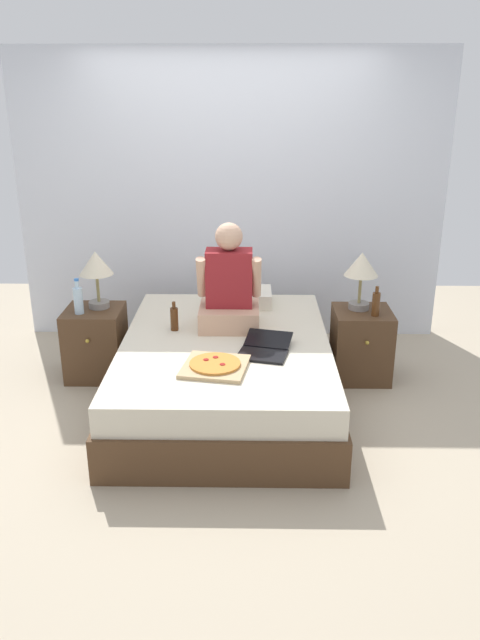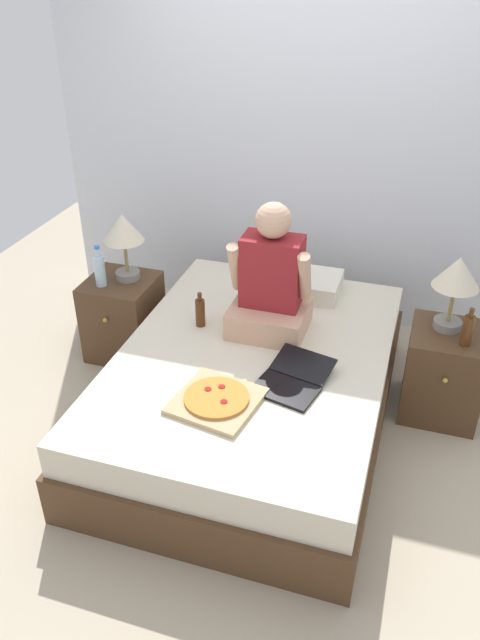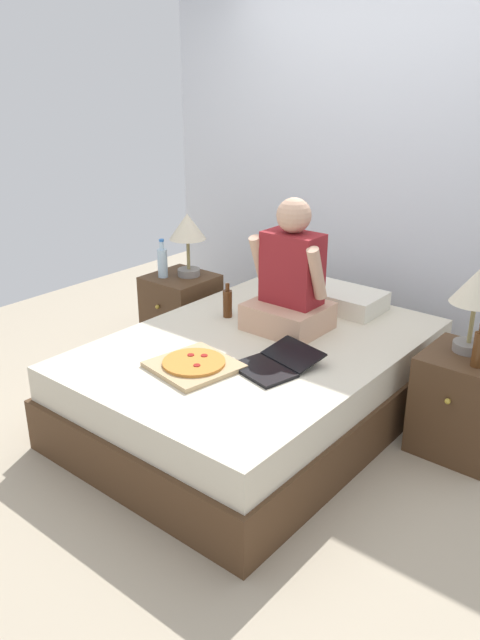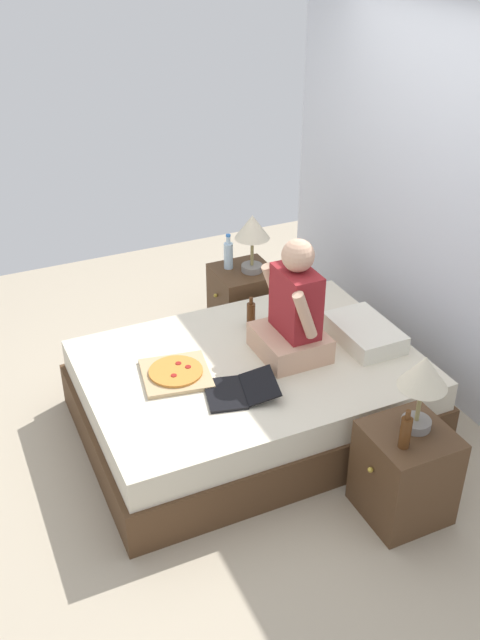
% 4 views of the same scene
% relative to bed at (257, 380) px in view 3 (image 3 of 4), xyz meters
% --- Properties ---
extents(ground_plane, '(5.74, 5.74, 0.00)m').
position_rel_bed_xyz_m(ground_plane, '(0.00, 0.00, -0.24)').
color(ground_plane, tan).
extents(wall_back, '(3.74, 0.12, 2.50)m').
position_rel_bed_xyz_m(wall_back, '(0.00, 1.42, 1.01)').
color(wall_back, silver).
rests_on(wall_back, ground).
extents(bed, '(1.51, 2.11, 0.49)m').
position_rel_bed_xyz_m(bed, '(0.00, 0.00, 0.00)').
color(bed, '#4C331E').
rests_on(bed, ground).
extents(nightstand_left, '(0.44, 0.47, 0.56)m').
position_rel_bed_xyz_m(nightstand_left, '(-1.05, 0.44, 0.04)').
color(nightstand_left, '#4C331E').
rests_on(nightstand_left, ground).
extents(lamp_on_left_nightstand, '(0.26, 0.26, 0.45)m').
position_rel_bed_xyz_m(lamp_on_left_nightstand, '(-1.01, 0.49, 0.64)').
color(lamp_on_left_nightstand, gray).
rests_on(lamp_on_left_nightstand, nightstand_left).
extents(water_bottle, '(0.07, 0.07, 0.28)m').
position_rel_bed_xyz_m(water_bottle, '(-1.13, 0.35, 0.43)').
color(water_bottle, silver).
rests_on(water_bottle, nightstand_left).
extents(nightstand_right, '(0.44, 0.47, 0.56)m').
position_rel_bed_xyz_m(nightstand_right, '(1.05, 0.44, 0.04)').
color(nightstand_right, '#4C331E').
rests_on(nightstand_right, ground).
extents(lamp_on_right_nightstand, '(0.26, 0.26, 0.45)m').
position_rel_bed_xyz_m(lamp_on_right_nightstand, '(1.02, 0.49, 0.64)').
color(lamp_on_right_nightstand, gray).
rests_on(lamp_on_right_nightstand, nightstand_right).
extents(beer_bottle, '(0.06, 0.06, 0.23)m').
position_rel_bed_xyz_m(beer_bottle, '(1.12, 0.34, 0.41)').
color(beer_bottle, '#512D14').
rests_on(beer_bottle, nightstand_right).
extents(pillow, '(0.52, 0.34, 0.12)m').
position_rel_bed_xyz_m(pillow, '(0.09, 0.78, 0.31)').
color(pillow, silver).
rests_on(pillow, bed).
extents(person_seated, '(0.47, 0.40, 0.78)m').
position_rel_bed_xyz_m(person_seated, '(0.02, 0.28, 0.54)').
color(person_seated, tan).
rests_on(person_seated, bed).
extents(laptop, '(0.40, 0.48, 0.07)m').
position_rel_bed_xyz_m(laptop, '(0.27, -0.22, 0.27)').
color(laptop, black).
rests_on(laptop, bed).
extents(pizza_box, '(0.46, 0.46, 0.05)m').
position_rel_bed_xyz_m(pizza_box, '(-0.05, -0.48, 0.27)').
color(pizza_box, tan).
rests_on(pizza_box, bed).
extents(beer_bottle_on_bed, '(0.06, 0.06, 0.22)m').
position_rel_bed_xyz_m(beer_bottle_on_bed, '(-0.38, 0.18, 0.34)').
color(beer_bottle_on_bed, '#4C2811').
rests_on(beer_bottle_on_bed, bed).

